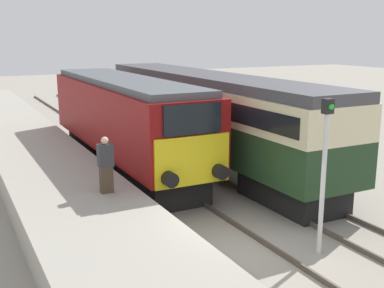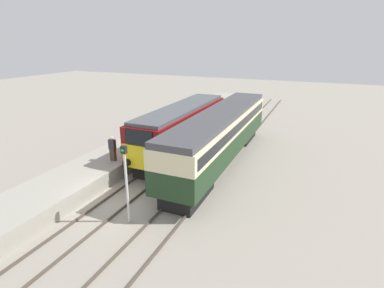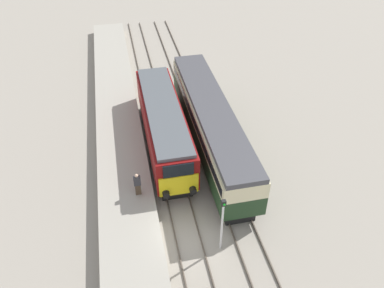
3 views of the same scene
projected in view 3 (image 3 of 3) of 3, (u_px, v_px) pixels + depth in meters
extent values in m
plane|color=gray|center=(188.00, 239.00, 22.15)|extent=(120.00, 120.00, 0.00)
cube|color=#9E998C|center=(122.00, 155.00, 27.42)|extent=(3.50, 50.00, 0.96)
cube|color=#4C4238|center=(163.00, 182.00, 25.81)|extent=(0.07, 60.00, 0.14)
cube|color=#4C4238|center=(184.00, 179.00, 26.04)|extent=(0.07, 60.00, 0.14)
cube|color=#4C4238|center=(211.00, 175.00, 26.37)|extent=(0.07, 60.00, 0.14)
cube|color=#4C4238|center=(230.00, 172.00, 26.60)|extent=(0.07, 60.00, 0.14)
cube|color=black|center=(173.00, 173.00, 25.88)|extent=(2.03, 4.00, 1.00)
cube|color=black|center=(158.00, 116.00, 31.34)|extent=(2.03, 4.00, 1.00)
cube|color=maroon|center=(164.00, 123.00, 27.51)|extent=(2.70, 12.15, 2.53)
cube|color=yellow|center=(179.00, 185.00, 23.15)|extent=(2.48, 0.10, 1.52)
cube|color=black|center=(178.00, 170.00, 22.36)|extent=(1.89, 0.10, 0.91)
cube|color=#4C5156|center=(163.00, 107.00, 26.64)|extent=(2.38, 11.66, 0.24)
cylinder|color=black|center=(166.00, 194.00, 23.11)|extent=(0.44, 0.35, 0.44)
cylinder|color=black|center=(193.00, 190.00, 23.39)|extent=(0.44, 0.35, 0.44)
cube|color=black|center=(232.00, 197.00, 24.13)|extent=(1.89, 3.60, 0.95)
cube|color=black|center=(194.00, 102.00, 33.12)|extent=(1.89, 3.60, 0.95)
cube|color=#1E381E|center=(210.00, 129.00, 27.88)|extent=(2.70, 16.17, 1.43)
cube|color=beige|center=(211.00, 115.00, 27.08)|extent=(2.71, 16.17, 1.12)
cube|color=black|center=(211.00, 115.00, 27.08)|extent=(2.75, 15.52, 0.62)
cube|color=#424247|center=(211.00, 107.00, 26.62)|extent=(2.48, 16.17, 0.36)
cube|color=#473828|center=(138.00, 189.00, 23.47)|extent=(0.36, 0.24, 0.79)
cube|color=#333338|center=(137.00, 181.00, 23.01)|extent=(0.44, 0.26, 0.66)
sphere|color=beige|center=(136.00, 176.00, 22.74)|extent=(0.21, 0.21, 0.21)
cylinder|color=silver|center=(222.00, 228.00, 20.54)|extent=(0.12, 0.12, 3.60)
cube|color=black|center=(224.00, 203.00, 19.30)|extent=(0.24, 0.20, 0.36)
sphere|color=green|center=(224.00, 205.00, 19.22)|extent=(0.14, 0.14, 0.14)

